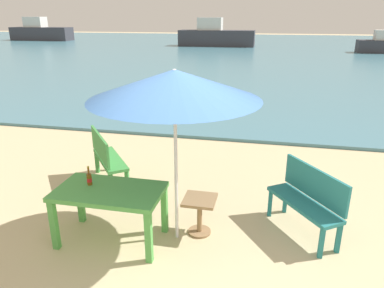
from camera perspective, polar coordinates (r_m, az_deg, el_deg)
name	(u,v)px	position (r m, az deg, el deg)	size (l,w,h in m)	color
ground_plane	(187,284)	(4.40, -0.85, -21.31)	(120.00, 120.00, 0.00)	#C6B287
sea_water	(263,49)	(33.36, 11.29, 14.54)	(120.00, 50.00, 0.08)	teal
picnic_table_green	(110,197)	(4.87, -12.95, -8.20)	(1.40, 0.80, 0.76)	#4C9E47
beer_bottle_amber	(89,178)	(4.98, -16.01, -5.25)	(0.07, 0.07, 0.26)	brown
patio_umbrella	(175,85)	(4.32, -2.78, 9.39)	(2.10, 2.10, 2.30)	silver
side_table_wood	(200,210)	(5.04, 1.22, -10.51)	(0.44, 0.44, 0.54)	olive
bench_teal_center	(308,197)	(5.23, 17.93, -8.03)	(0.99, 1.19, 0.95)	#237275
bench_green_left	(106,155)	(6.57, -13.50, -1.75)	(1.02, 1.17, 0.95)	#3D8C42
swimmer_person	(213,91)	(13.45, 3.38, 8.38)	(0.34, 0.34, 0.41)	tan
boat_barge	(216,36)	(35.68, 3.76, 16.75)	(7.13, 1.95, 2.59)	#38383F
boat_ferry	(41,32)	(47.43, -22.89, 16.08)	(7.19, 1.96, 2.61)	#38383F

